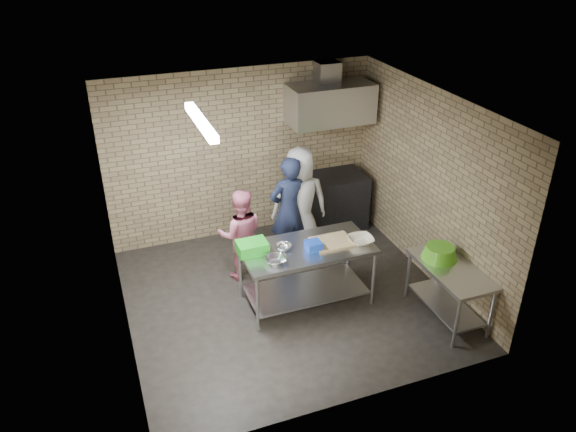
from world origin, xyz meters
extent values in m
plane|color=black|center=(0.00, 0.00, 0.00)|extent=(4.20, 4.20, 0.00)
plane|color=black|center=(0.00, 0.00, 2.70)|extent=(4.20, 4.20, 0.00)
cube|color=tan|center=(0.00, 2.00, 1.35)|extent=(4.20, 0.06, 2.70)
cube|color=tan|center=(0.00, -2.00, 1.35)|extent=(4.20, 0.06, 2.70)
cube|color=tan|center=(-2.10, 0.00, 1.35)|extent=(0.06, 4.00, 2.70)
cube|color=tan|center=(2.10, 0.00, 1.35)|extent=(0.06, 4.00, 2.70)
cube|color=#AEB1B5|center=(0.22, -0.16, 0.43)|extent=(1.71, 0.85, 0.85)
cube|color=silver|center=(1.80, -1.10, 0.38)|extent=(0.60, 1.20, 0.75)
cube|color=black|center=(1.35, 1.65, 0.45)|extent=(1.20, 0.70, 0.90)
cube|color=silver|center=(1.35, 1.70, 2.10)|extent=(1.30, 0.60, 0.60)
cube|color=#A5A8AD|center=(1.35, 1.85, 2.55)|extent=(0.35, 0.30, 0.30)
cube|color=#3F2B19|center=(1.65, 1.89, 1.92)|extent=(0.80, 0.20, 0.04)
cube|color=white|center=(-1.00, 0.00, 2.64)|extent=(0.10, 1.25, 0.08)
cube|color=green|center=(-0.48, -0.04, 0.93)|extent=(0.38, 0.28, 0.15)
cube|color=blue|center=(0.27, -0.26, 0.92)|extent=(0.19, 0.19, 0.12)
cube|color=tan|center=(0.57, -0.18, 0.87)|extent=(0.52, 0.40, 0.03)
imported|color=silver|center=(-0.28, -0.36, 0.89)|extent=(0.29, 0.29, 0.07)
imported|color=silver|center=(-0.08, -0.11, 0.89)|extent=(0.22, 0.22, 0.06)
imported|color=beige|center=(0.92, -0.31, 0.89)|extent=(0.35, 0.35, 0.08)
cylinder|color=#B22619|center=(1.40, 1.89, 2.03)|extent=(0.07, 0.07, 0.18)
imported|color=#141D34|center=(0.38, 0.91, 0.83)|extent=(0.65, 0.46, 1.66)
imported|color=pink|center=(-0.41, 0.73, 0.68)|extent=(0.76, 0.66, 1.36)
imported|color=silver|center=(0.60, 1.05, 0.86)|extent=(0.93, 0.71, 1.71)
camera|label=1|loc=(-2.18, -5.90, 4.66)|focal=35.15mm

